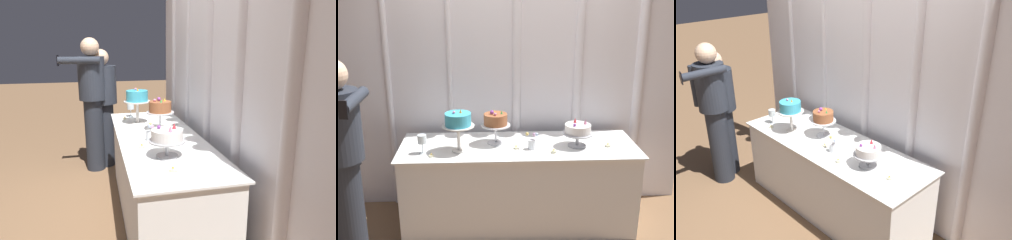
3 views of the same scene
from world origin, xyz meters
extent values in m
plane|color=#846042|center=(0.00, 0.00, 0.00)|extent=(24.00, 24.00, 0.00)
cube|color=white|center=(0.00, 0.58, 1.41)|extent=(3.42, 0.04, 2.82)
cylinder|color=white|center=(-1.22, 0.56, 1.41)|extent=(0.06, 0.06, 2.82)
cylinder|color=white|center=(-0.63, 0.56, 1.41)|extent=(0.05, 0.05, 2.82)
cylinder|color=white|center=(0.01, 0.56, 1.41)|extent=(0.09, 0.09, 2.82)
cylinder|color=white|center=(0.61, 0.56, 1.41)|extent=(0.09, 0.09, 2.82)
cylinder|color=white|center=(1.22, 0.56, 1.41)|extent=(0.10, 0.10, 2.82)
cube|color=white|center=(0.00, 0.10, 0.39)|extent=(2.08, 0.68, 0.78)
cube|color=white|center=(0.00, 0.10, 0.79)|extent=(2.13, 0.73, 0.01)
cylinder|color=silver|center=(-0.53, -0.02, 0.80)|extent=(0.12, 0.12, 0.01)
cylinder|color=silver|center=(-0.53, -0.02, 0.92)|extent=(0.03, 0.03, 0.22)
cylinder|color=silver|center=(-0.53, -0.02, 1.03)|extent=(0.28, 0.28, 0.01)
cylinder|color=#3DB2D1|center=(-0.53, -0.02, 1.09)|extent=(0.22, 0.22, 0.11)
cone|color=orange|center=(-0.50, -0.01, 1.16)|extent=(0.02, 0.02, 0.03)
sphere|color=pink|center=(-0.56, -0.03, 1.15)|extent=(0.02, 0.02, 0.02)
cylinder|color=silver|center=(-0.21, 0.16, 0.80)|extent=(0.15, 0.15, 0.01)
cylinder|color=silver|center=(-0.21, 0.16, 0.89)|extent=(0.02, 0.02, 0.16)
cylinder|color=silver|center=(-0.21, 0.16, 0.97)|extent=(0.26, 0.26, 0.01)
cylinder|color=#995633|center=(-0.21, 0.16, 1.03)|extent=(0.21, 0.21, 0.10)
cone|color=green|center=(-0.15, 0.15, 1.09)|extent=(0.02, 0.02, 0.03)
cone|color=yellow|center=(-0.22, 0.20, 1.09)|extent=(0.02, 0.02, 0.03)
sphere|color=purple|center=(-0.24, 0.15, 1.09)|extent=(0.04, 0.04, 0.04)
sphere|color=pink|center=(-0.21, 0.10, 1.09)|extent=(0.03, 0.03, 0.03)
cylinder|color=#B2B2B7|center=(0.52, 0.05, 0.80)|extent=(0.16, 0.16, 0.01)
cylinder|color=#B2B2B7|center=(0.52, 0.05, 0.86)|extent=(0.03, 0.03, 0.10)
cylinder|color=#B2B2B7|center=(0.52, 0.05, 0.92)|extent=(0.27, 0.27, 0.01)
cylinder|color=white|center=(0.52, 0.05, 0.96)|extent=(0.23, 0.23, 0.08)
cone|color=pink|center=(0.59, 0.06, 1.02)|extent=(0.03, 0.03, 0.04)
cone|color=#DB333D|center=(0.51, 0.11, 1.02)|extent=(0.03, 0.03, 0.04)
sphere|color=purple|center=(0.48, 0.00, 1.01)|extent=(0.03, 0.03, 0.03)
cylinder|color=silver|center=(-0.84, -0.05, 0.80)|extent=(0.06, 0.06, 0.00)
cylinder|color=silver|center=(-0.84, -0.05, 0.84)|extent=(0.01, 0.01, 0.09)
cylinder|color=silver|center=(-0.84, -0.05, 0.93)|extent=(0.08, 0.08, 0.07)
cylinder|color=silver|center=(0.11, 0.00, 0.84)|extent=(0.07, 0.07, 0.09)
sphere|color=#E5C666|center=(0.07, 0.01, 0.93)|extent=(0.03, 0.03, 0.03)
sphere|color=silver|center=(0.15, -0.01, 0.94)|extent=(0.03, 0.03, 0.03)
sphere|color=#CC9EC6|center=(0.13, 0.01, 0.93)|extent=(0.03, 0.03, 0.03)
cylinder|color=beige|center=(-0.75, -0.13, 0.80)|extent=(0.04, 0.04, 0.02)
sphere|color=#F9CC4C|center=(-0.75, -0.13, 0.82)|extent=(0.01, 0.01, 0.01)
cylinder|color=beige|center=(-0.03, 0.01, 0.80)|extent=(0.05, 0.05, 0.02)
sphere|color=#F9CC4C|center=(-0.03, 0.01, 0.82)|extent=(0.01, 0.01, 0.01)
cylinder|color=beige|center=(0.29, -0.10, 0.81)|extent=(0.05, 0.05, 0.02)
sphere|color=#F9CC4C|center=(0.29, -0.10, 0.83)|extent=(0.01, 0.01, 0.01)
cylinder|color=beige|center=(0.80, 0.03, 0.80)|extent=(0.05, 0.05, 0.02)
sphere|color=#F9CC4C|center=(0.80, 0.03, 0.82)|extent=(0.01, 0.01, 0.01)
cylinder|color=#282D38|center=(-1.37, -0.47, 0.46)|extent=(0.33, 0.33, 0.93)
cylinder|color=#282D38|center=(-1.37, -0.47, 1.20)|extent=(0.45, 0.45, 0.54)
sphere|color=beige|center=(-1.37, -0.47, 1.58)|extent=(0.22, 0.22, 0.22)
cylinder|color=#282D38|center=(-1.55, -0.58, 1.19)|extent=(0.08, 0.08, 0.47)
cylinder|color=#282D38|center=(-1.19, -0.60, 1.42)|extent=(0.08, 0.47, 0.08)
cube|color=black|center=(-1.19, -0.83, 1.42)|extent=(0.06, 0.02, 0.12)
cylinder|color=#282D38|center=(-1.50, -0.34, 0.43)|extent=(0.35, 0.35, 0.85)
cylinder|color=#282D38|center=(-1.50, -0.34, 1.10)|extent=(0.49, 0.49, 0.49)
sphere|color=beige|center=(-1.50, -0.34, 1.45)|extent=(0.21, 0.21, 0.21)
cube|color=#232328|center=(-1.50, -0.51, 1.12)|extent=(0.04, 0.02, 0.31)
cylinder|color=#282D38|center=(-1.71, -0.26, 1.09)|extent=(0.08, 0.08, 0.43)
cylinder|color=#282D38|center=(-1.29, -0.43, 1.09)|extent=(0.08, 0.08, 0.43)
camera|label=1|loc=(2.59, -0.44, 1.58)|focal=33.00mm
camera|label=2|loc=(-0.28, -3.42, 2.19)|focal=44.85mm
camera|label=3|loc=(2.47, -2.12, 2.60)|focal=40.08mm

